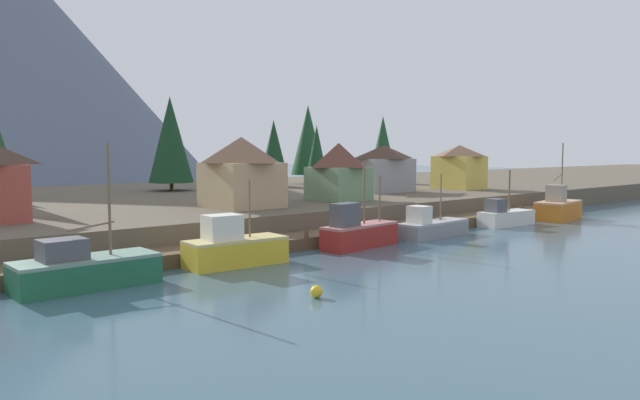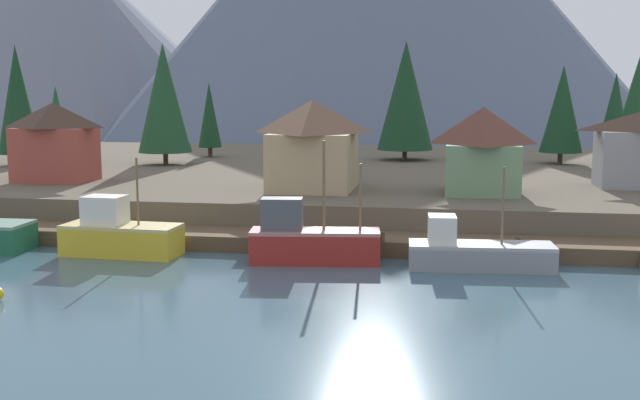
# 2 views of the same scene
# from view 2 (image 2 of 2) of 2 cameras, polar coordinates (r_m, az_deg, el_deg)

# --- Properties ---
(ground_plane) EXTENTS (400.00, 400.00, 1.00)m
(ground_plane) POSITION_cam_2_polar(r_m,az_deg,el_deg) (66.70, 2.66, -0.96)
(ground_plane) COLOR #3D5B6B
(dock) EXTENTS (80.00, 4.00, 1.60)m
(dock) POSITION_cam_2_polar(r_m,az_deg,el_deg) (48.97, 0.13, -3.13)
(dock) COLOR brown
(dock) RESTS_ON ground_plane
(shoreline_bank) EXTENTS (400.00, 56.00, 2.50)m
(shoreline_bank) POSITION_cam_2_polar(r_m,az_deg,el_deg) (78.28, 3.72, 1.69)
(shoreline_bank) COLOR brown
(shoreline_bank) RESTS_ON ground_plane
(mountain_west_peak) EXTENTS (104.06, 104.06, 48.51)m
(mountain_west_peak) POSITION_cam_2_polar(r_m,az_deg,el_deg) (215.08, -18.38, 11.59)
(mountain_west_peak) COLOR slate
(mountain_west_peak) RESTS_ON ground_plane
(fishing_boat_yellow) EXTENTS (7.32, 3.06, 6.06)m
(fishing_boat_yellow) POSITION_cam_2_polar(r_m,az_deg,el_deg) (48.86, -14.73, -2.50)
(fishing_boat_yellow) COLOR gold
(fishing_boat_yellow) RESTS_ON ground_plane
(fishing_boat_red) EXTENTS (7.84, 3.20, 7.23)m
(fishing_boat_red) POSITION_cam_2_polar(r_m,az_deg,el_deg) (45.21, -0.74, -3.07)
(fishing_boat_red) COLOR maroon
(fishing_boat_red) RESTS_ON ground_plane
(fishing_boat_grey) EXTENTS (8.34, 3.06, 5.86)m
(fishing_boat_grey) POSITION_cam_2_polar(r_m,az_deg,el_deg) (44.70, 11.52, -3.84)
(fishing_boat_grey) COLOR gray
(fishing_boat_grey) RESTS_ON ground_plane
(house_red) EXTENTS (6.41, 4.58, 6.58)m
(house_red) POSITION_cam_2_polar(r_m,az_deg,el_deg) (67.94, -19.14, 4.16)
(house_red) COLOR #9E4238
(house_red) RESTS_ON shoreline_bank
(house_tan) EXTENTS (6.47, 7.12, 6.88)m
(house_tan) POSITION_cam_2_polar(r_m,az_deg,el_deg) (58.67, -0.54, 4.19)
(house_tan) COLOR tan
(house_tan) RESTS_ON shoreline_bank
(house_green) EXTENTS (5.58, 6.08, 6.39)m
(house_green) POSITION_cam_2_polar(r_m,az_deg,el_deg) (57.78, 12.00, 3.71)
(house_green) COLOR #6B8E66
(house_green) RESTS_ON shoreline_bank
(conifer_near_left) EXTENTS (4.27, 4.27, 12.10)m
(conifer_near_left) POSITION_cam_2_polar(r_m,az_deg,el_deg) (83.60, -21.58, 6.97)
(conifer_near_left) COLOR #4C3823
(conifer_near_left) RESTS_ON shoreline_bank
(conifer_near_right) EXTENTS (4.36, 4.36, 10.11)m
(conifer_near_right) POSITION_cam_2_polar(r_m,az_deg,el_deg) (83.04, 17.58, 6.48)
(conifer_near_right) COLOR #4C3823
(conifer_near_right) RESTS_ON shoreline_bank
(conifer_mid_left) EXTENTS (2.65, 2.65, 8.43)m
(conifer_mid_left) POSITION_cam_2_polar(r_m,az_deg,el_deg) (88.13, -8.23, 6.27)
(conifer_mid_left) COLOR #4C3823
(conifer_mid_left) RESTS_ON shoreline_bank
(conifer_mid_right) EXTENTS (6.05, 6.05, 12.83)m
(conifer_mid_right) POSITION_cam_2_polar(r_m,az_deg,el_deg) (83.93, 6.39, 7.73)
(conifer_mid_right) COLOR #4C3823
(conifer_mid_right) RESTS_ON shoreline_bank
(conifer_back_left) EXTENTS (3.16, 3.16, 9.24)m
(conifer_back_left) POSITION_cam_2_polar(r_m,az_deg,el_deg) (78.57, 21.08, 6.07)
(conifer_back_left) COLOR #4C3823
(conifer_back_left) RESTS_ON shoreline_bank
(conifer_centre) EXTENTS (5.45, 5.45, 12.32)m
(conifer_centre) POSITION_cam_2_polar(r_m,az_deg,el_deg) (80.39, -11.54, 7.45)
(conifer_centre) COLOR #4C3823
(conifer_centre) RESTS_ON shoreline_bank
(conifer_far_left) EXTENTS (2.64, 2.64, 8.07)m
(conifer_far_left) POSITION_cam_2_polar(r_m,az_deg,el_deg) (88.75, -19.02, 5.88)
(conifer_far_left) COLOR #4C3823
(conifer_far_left) RESTS_ON shoreline_bank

